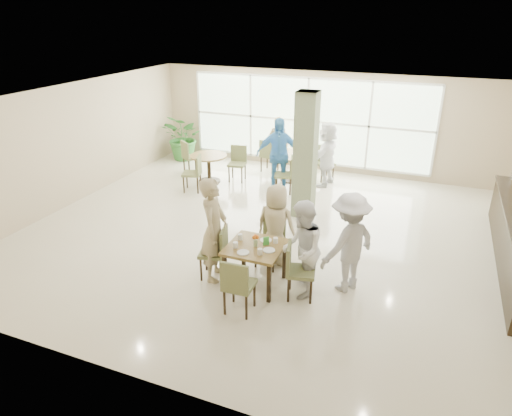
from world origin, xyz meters
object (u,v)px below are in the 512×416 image
at_px(adult_a, 278,155).
at_px(adult_b, 327,154).
at_px(potted_plant, 184,137).
at_px(teen_standing, 349,243).
at_px(teen_far, 276,225).
at_px(adult_standing, 278,144).
at_px(round_table_left, 209,162).
at_px(main_table, 256,251).
at_px(teen_right, 302,250).
at_px(teen_left, 214,230).
at_px(round_table_right, 292,160).

bearing_deg(adult_a, adult_b, 24.07).
relative_size(potted_plant, teen_standing, 0.82).
bearing_deg(teen_far, adult_standing, -67.92).
relative_size(potted_plant, adult_a, 0.74).
relative_size(round_table_left, adult_a, 0.52).
relative_size(main_table, potted_plant, 0.65).
bearing_deg(adult_standing, teen_right, 112.69).
bearing_deg(teen_left, potted_plant, 23.86).
height_order(teen_right, adult_standing, teen_right).
bearing_deg(round_table_right, teen_left, -86.88).
xyz_separation_m(teen_far, teen_standing, (1.39, -0.36, 0.09)).
bearing_deg(teen_left, main_table, -98.41).
bearing_deg(potted_plant, adult_b, -6.58).
height_order(adult_b, adult_standing, adult_b).
xyz_separation_m(round_table_left, potted_plant, (-1.61, 1.50, 0.16)).
bearing_deg(round_table_left, teen_right, -47.43).
relative_size(round_table_left, adult_standing, 0.61).
bearing_deg(round_table_right, round_table_left, -155.15).
bearing_deg(teen_right, teen_far, -154.93).
distance_m(potted_plant, teen_right, 7.91).
distance_m(round_table_left, teen_standing, 5.90).
bearing_deg(teen_right, main_table, -103.95).
bearing_deg(adult_standing, teen_standing, 120.04).
height_order(teen_left, adult_standing, teen_left).
relative_size(round_table_right, teen_standing, 0.67).
height_order(potted_plant, adult_b, adult_b).
bearing_deg(teen_left, adult_standing, -1.91).
distance_m(round_table_right, teen_left, 5.24).
height_order(main_table, adult_standing, adult_standing).
relative_size(round_table_right, teen_right, 0.71).
height_order(round_table_right, adult_b, adult_b).
xyz_separation_m(adult_a, adult_b, (1.04, 0.88, -0.11)).
bearing_deg(main_table, adult_standing, 105.72).
bearing_deg(teen_standing, teen_left, -44.72).
height_order(main_table, round_table_left, same).
height_order(round_table_left, adult_standing, adult_standing).
relative_size(teen_standing, adult_a, 0.90).
bearing_deg(main_table, round_table_right, 101.23).
xyz_separation_m(potted_plant, teen_left, (3.95, -5.77, 0.22)).
relative_size(teen_far, adult_standing, 0.95).
distance_m(teen_left, teen_far, 1.19).
bearing_deg(adult_a, round_table_left, 166.21).
height_order(round_table_left, teen_left, teen_left).
relative_size(teen_left, adult_standing, 1.14).
height_order(teen_standing, adult_a, adult_a).
relative_size(round_table_left, round_table_right, 0.86).
bearing_deg(round_table_right, teen_right, -70.60).
bearing_deg(teen_left, teen_standing, -87.53).
bearing_deg(teen_standing, main_table, -39.41).
height_order(teen_left, teen_standing, teen_left).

